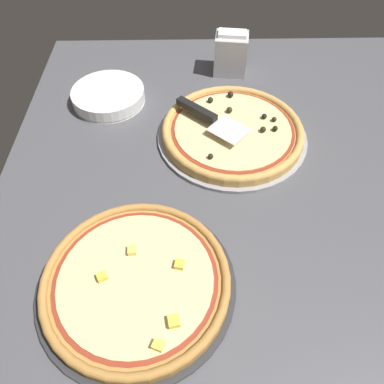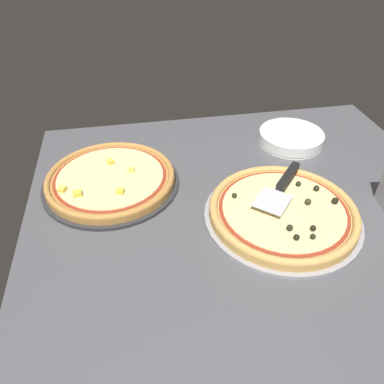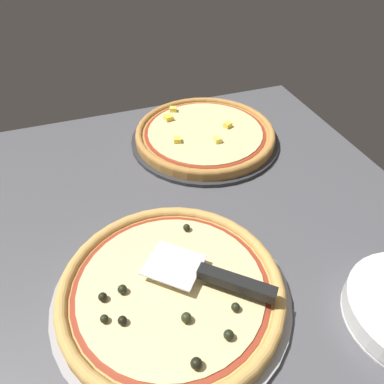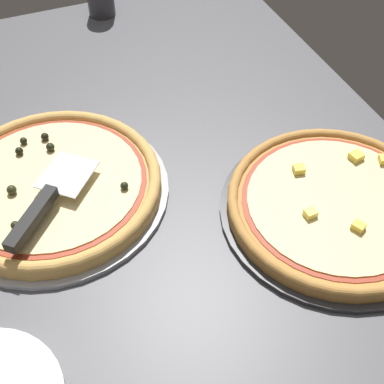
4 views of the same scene
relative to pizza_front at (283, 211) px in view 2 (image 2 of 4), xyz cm
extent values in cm
cube|color=#4C4C51|center=(-2.84, 6.91, -4.38)|extent=(128.20, 123.75, 3.60)
cylinder|color=#939399|center=(0.01, 0.02, -2.08)|extent=(41.97, 41.97, 1.00)
cylinder|color=tan|center=(0.01, 0.02, -0.59)|extent=(39.45, 39.45, 2.00)
torus|color=tan|center=(0.01, 0.02, 0.41)|extent=(39.45, 39.45, 2.23)
cylinder|color=maroon|center=(0.01, 0.02, 0.49)|extent=(34.29, 34.29, 0.15)
cylinder|color=beige|center=(0.01, 0.02, 0.61)|extent=(32.35, 32.35, 0.40)
sphere|color=black|center=(-8.08, 1.66, 1.61)|extent=(1.61, 1.61, 1.61)
sphere|color=black|center=(5.59, -11.79, 1.63)|extent=(1.63, 1.63, 1.63)
sphere|color=#282D19|center=(0.42, -6.94, 1.67)|extent=(1.72, 1.72, 1.72)
sphere|color=black|center=(-0.54, -14.24, 1.69)|extent=(1.77, 1.77, 1.77)
sphere|color=black|center=(-11.85, -2.71, 1.50)|extent=(1.38, 1.38, 1.38)
sphere|color=black|center=(6.78, 11.63, 1.52)|extent=(1.42, 1.42, 1.42)
sphere|color=black|center=(8.57, -7.74, 1.55)|extent=(1.47, 1.47, 1.47)
sphere|color=black|center=(-11.44, 1.31, 1.56)|extent=(1.50, 1.50, 1.50)
sphere|color=black|center=(-9.22, -3.98, 1.56)|extent=(1.49, 1.49, 1.49)
cylinder|color=#2D2D30|center=(23.50, 45.00, -2.08)|extent=(40.70, 40.70, 1.00)
cylinder|color=#B77F3D|center=(23.50, 45.00, -0.64)|extent=(38.25, 38.25, 1.90)
torus|color=#B77F3D|center=(23.50, 45.00, 0.31)|extent=(38.25, 38.25, 1.84)
cylinder|color=maroon|center=(23.50, 45.00, 0.39)|extent=(33.25, 33.25, 0.15)
cylinder|color=beige|center=(23.50, 45.00, 0.51)|extent=(31.37, 31.37, 0.40)
cube|color=#F9E05B|center=(24.62, 38.87, 1.34)|extent=(1.85, 2.09, 1.24)
cube|color=yellow|center=(14.68, 42.35, 1.34)|extent=(2.28, 2.36, 1.24)
cube|color=#F4D64C|center=(18.44, 58.23, 1.34)|extent=(2.48, 2.35, 1.24)
cube|color=yellow|center=(15.72, 53.99, 1.34)|extent=(2.55, 2.64, 1.24)
cube|color=yellow|center=(30.07, 44.75, 1.34)|extent=(2.57, 2.45, 1.24)
cube|color=silver|center=(1.40, 2.86, 2.70)|extent=(12.56, 12.45, 0.24)
cube|color=black|center=(9.92, -4.77, 3.58)|extent=(11.44, 10.57, 2.00)
cylinder|color=white|center=(36.73, -17.29, -2.23)|extent=(22.17, 22.17, 0.70)
cylinder|color=white|center=(36.73, -17.29, -1.53)|extent=(22.17, 22.17, 0.70)
cylinder|color=white|center=(36.73, -17.29, -0.83)|extent=(22.17, 22.17, 0.70)
cylinder|color=white|center=(36.73, -17.29, -0.13)|extent=(22.17, 22.17, 0.70)
cylinder|color=white|center=(36.73, -17.29, 0.57)|extent=(22.17, 22.17, 0.70)
cylinder|color=white|center=(36.73, -17.29, 1.27)|extent=(22.17, 22.17, 0.70)
camera|label=1|loc=(12.88, 79.59, 69.13)|focal=35.00mm
camera|label=2|loc=(-69.35, 37.51, 65.57)|focal=35.00mm
camera|label=3|loc=(-9.13, -36.73, 55.50)|focal=35.00mm
camera|label=4|loc=(70.96, -1.66, 70.13)|focal=50.00mm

